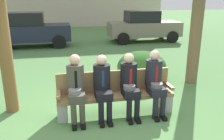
% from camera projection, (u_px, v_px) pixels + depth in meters
% --- Properties ---
extents(ground_plane, '(80.00, 80.00, 0.00)m').
position_uv_depth(ground_plane, '(106.00, 118.00, 4.88)').
color(ground_plane, '#518046').
extents(park_bench, '(2.40, 0.44, 0.90)m').
position_uv_depth(park_bench, '(115.00, 93.00, 4.97)').
color(park_bench, '#99754C').
rests_on(park_bench, ground).
extents(seated_man_leftmost, '(0.34, 0.72, 1.32)m').
position_uv_depth(seated_man_leftmost, '(76.00, 85.00, 4.61)').
color(seated_man_leftmost, '#4C473D').
rests_on(seated_man_leftmost, ground).
extents(seated_man_centerleft, '(0.34, 0.72, 1.29)m').
position_uv_depth(seated_man_centerleft, '(103.00, 84.00, 4.71)').
color(seated_man_centerleft, black).
rests_on(seated_man_centerleft, ground).
extents(seated_man_centerright, '(0.34, 0.72, 1.29)m').
position_uv_depth(seated_man_centerright, '(130.00, 82.00, 4.81)').
color(seated_man_centerright, black).
rests_on(seated_man_centerright, ground).
extents(seated_man_rightmost, '(0.34, 0.72, 1.33)m').
position_uv_depth(seated_man_rightmost, '(155.00, 79.00, 4.92)').
color(seated_man_rightmost, '#23232D').
rests_on(seated_man_rightmost, ground).
extents(shrub_near_bench, '(1.43, 1.31, 0.89)m').
position_uv_depth(shrub_near_bench, '(142.00, 67.00, 6.87)').
color(shrub_near_bench, '#295B20').
rests_on(shrub_near_bench, ground).
extents(parked_car_near, '(3.95, 1.80, 1.68)m').
position_uv_depth(parked_car_near, '(29.00, 30.00, 11.61)').
color(parked_car_near, '#1E2338').
rests_on(parked_car_near, ground).
extents(parked_car_far, '(3.91, 1.71, 1.68)m').
position_uv_depth(parked_car_far, '(143.00, 26.00, 13.07)').
color(parked_car_far, slate).
rests_on(parked_car_far, ground).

